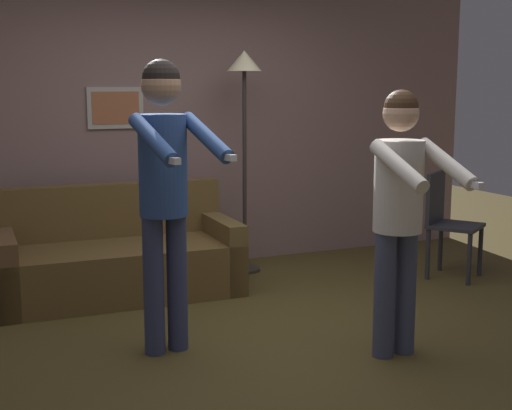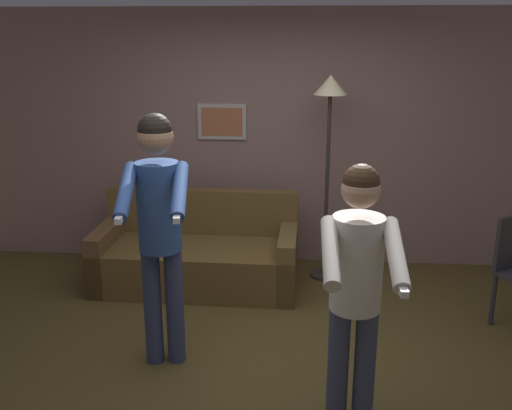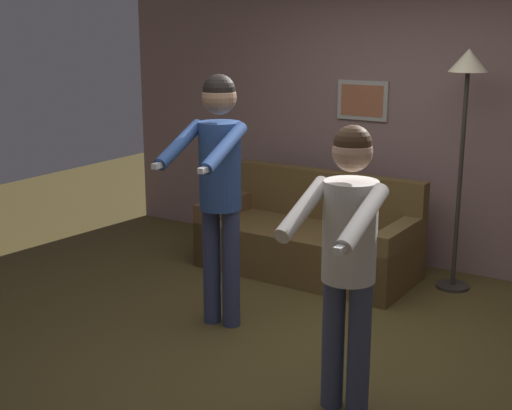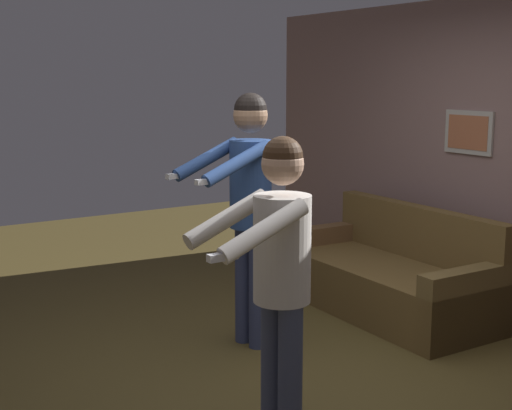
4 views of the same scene
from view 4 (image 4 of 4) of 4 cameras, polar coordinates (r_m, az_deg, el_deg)
The scene contains 4 objects.
ground_plane at distance 4.81m, azimuth 3.34°, elevation -13.68°, with size 12.00×12.00×0.00m, color #50421F.
couch at distance 6.08m, azimuth 10.64°, elevation -5.88°, with size 1.92×0.89×0.87m.
person_standing_left at distance 5.06m, azimuth -0.62°, elevation 0.99°, with size 0.50×0.76×1.84m.
person_standing_right at distance 3.69m, azimuth 1.86°, elevation -4.72°, with size 0.44×0.68×1.66m.
Camera 4 is at (3.55, -2.60, 1.95)m, focal length 50.00 mm.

